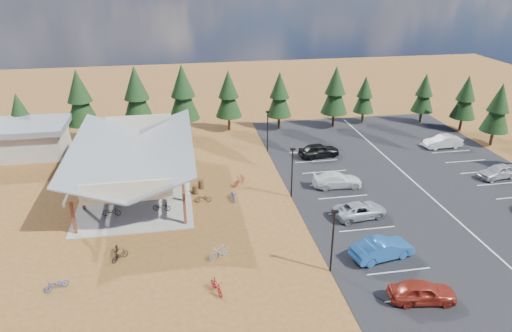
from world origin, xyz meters
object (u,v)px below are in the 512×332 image
object	(u,v)px
bike_14	(233,195)
car_4	(319,150)
bike_8	(117,251)
bike_1	(99,191)
car_0	(422,292)
bike_10	(56,285)
bike_15	(240,180)
bike_5	(167,186)
lamp_post_2	(268,128)
bike_6	(169,172)
car_3	(337,180)
car_8	(498,171)
car_9	(443,142)
outbuilding	(20,139)
bike_3	(132,162)
bike_7	(155,157)
trash_bin_0	(201,184)
bike_11	(216,286)
trash_bin_1	(195,190)
bike_pavilion	(134,152)
lamp_post_0	(333,237)
bike_12	(120,255)
bike_2	(127,169)
bike_4	(162,207)
lamp_post_1	(292,169)
car_1	(382,249)
car_2	(360,210)
bike_16	(203,198)
bike_13	(219,252)
bike_0	(111,211)

from	to	relation	value
bike_14	car_4	world-z (taller)	car_4
bike_8	car_4	size ratio (longest dim) A/B	0.38
bike_1	car_0	distance (m)	30.49
bike_10	bike_15	world-z (taller)	bike_15
bike_5	bike_15	size ratio (longest dim) A/B	0.90
lamp_post_2	bike_6	bearing A→B (deg)	-155.45
car_0	car_3	bearing A→B (deg)	8.18
car_8	car_9	xyz separation A→B (m)	(-1.00, 9.14, 0.02)
outbuilding	bike_3	size ratio (longest dim) A/B	6.72
bike_7	bike_8	xyz separation A→B (m)	(-2.50, -18.52, -0.10)
outbuilding	lamp_post_2	xyz separation A→B (m)	(29.00, -4.00, 0.95)
outbuilding	bike_10	world-z (taller)	outbuilding
bike_8	bike_10	xyz separation A→B (m)	(-3.76, -3.49, -0.03)
trash_bin_0	bike_11	bearing A→B (deg)	-89.98
trash_bin_1	bike_11	bearing A→B (deg)	-87.52
bike_pavilion	bike_6	size ratio (longest dim) A/B	10.19
bike_6	car_4	bearing A→B (deg)	-69.21
lamp_post_0	bike_12	world-z (taller)	lamp_post_0
bike_8	bike_14	xyz separation A→B (m)	(10.14, 7.71, -0.03)
bike_7	car_9	size ratio (longest dim) A/B	0.34
bike_6	bike_12	xyz separation A→B (m)	(-3.78, -14.49, -0.19)
bike_2	bike_4	world-z (taller)	bike_2
lamp_post_0	bike_5	distance (m)	19.59
outbuilding	bike_1	size ratio (longest dim) A/B	5.90
outbuilding	lamp_post_0	world-z (taller)	lamp_post_0
bike_11	bike_15	bearing A→B (deg)	56.57
bike_15	trash_bin_1	bearing A→B (deg)	57.84
lamp_post_1	bike_8	bearing A→B (deg)	-155.33
lamp_post_0	trash_bin_0	xyz separation A→B (m)	(-8.58, 15.40, -2.53)
bike_4	bike_8	distance (m)	7.28
bike_10	bike_15	distance (m)	20.68
lamp_post_2	car_1	bearing A→B (deg)	-79.22
car_2	outbuilding	bearing A→B (deg)	51.46
bike_pavilion	bike_16	size ratio (longest dim) A/B	11.95
bike_14	outbuilding	bearing A→B (deg)	143.98
bike_8	car_1	world-z (taller)	car_1
lamp_post_1	car_1	size ratio (longest dim) A/B	1.03
bike_13	car_4	bearing A→B (deg)	116.41
bike_11	bike_14	world-z (taller)	bike_11
bike_2	bike_15	size ratio (longest dim) A/B	0.94
lamp_post_1	lamp_post_2	distance (m)	12.00
car_8	lamp_post_2	bearing A→B (deg)	-125.74
trash_bin_1	bike_8	distance (m)	11.63
bike_10	car_1	xyz separation A→B (m)	(24.01, -0.39, 0.41)
bike_0	car_0	size ratio (longest dim) A/B	0.36
bike_11	bike_12	distance (m)	8.66
bike_2	car_9	bearing A→B (deg)	-79.18
lamp_post_2	bike_14	size ratio (longest dim) A/B	3.01
bike_10	bike_16	xyz separation A→B (m)	(10.99, 11.15, -0.02)
bike_0	bike_2	bearing A→B (deg)	2.35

